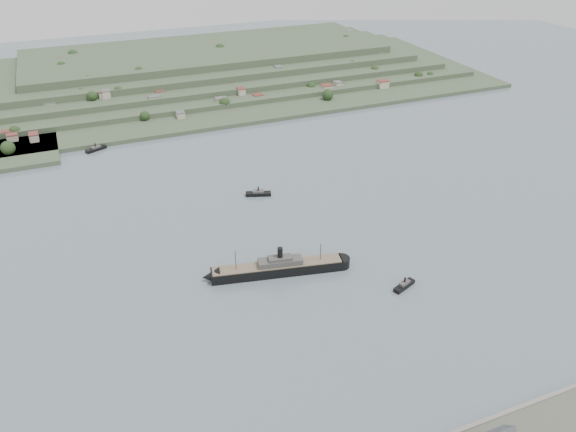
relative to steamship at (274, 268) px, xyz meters
name	(u,v)px	position (x,y,z in m)	size (l,w,h in m)	color
ground	(287,261)	(12.89, 9.80, -4.05)	(1400.00, 1400.00, 0.00)	slate
far_peninsula	(185,73)	(40.79, 402.89, 7.83)	(760.00, 309.00, 30.00)	#374A31
steamship	(274,268)	(0.00, 0.00, 0.00)	(90.77, 27.55, 21.95)	black
tugboat	(404,285)	(66.28, -41.96, -2.30)	(16.44, 9.92, 7.20)	black
ferry_west	(96,149)	(-81.06, 234.80, -2.36)	(19.28, 12.47, 7.05)	black
ferry_east	(258,193)	(25.32, 99.11, -2.31)	(19.99, 11.33, 7.23)	black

